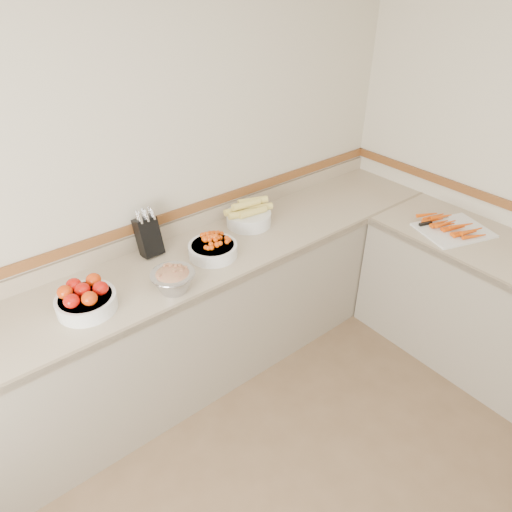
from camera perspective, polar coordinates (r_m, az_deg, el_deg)
back_wall at (r=2.78m, az=-14.31°, el=8.47°), size 4.00×0.00×4.00m
counter_back at (r=2.99m, az=-9.29°, el=-8.39°), size 4.00×0.65×1.08m
knife_block at (r=2.81m, az=-13.32°, el=2.51°), size 0.13×0.15×0.31m
tomato_bowl at (r=2.49m, az=-20.55°, el=-5.05°), size 0.31×0.31×0.15m
cherry_tomato_bowl at (r=2.76m, az=-5.43°, el=1.04°), size 0.30×0.30×0.16m
corn_bowl at (r=3.07m, az=-0.92°, el=5.12°), size 0.34×0.30×0.18m
rhubarb_bowl at (r=2.49m, az=-10.32°, el=-2.88°), size 0.24×0.24×0.14m
cutting_board at (r=3.29m, az=23.27°, el=3.28°), size 0.52×0.47×0.06m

